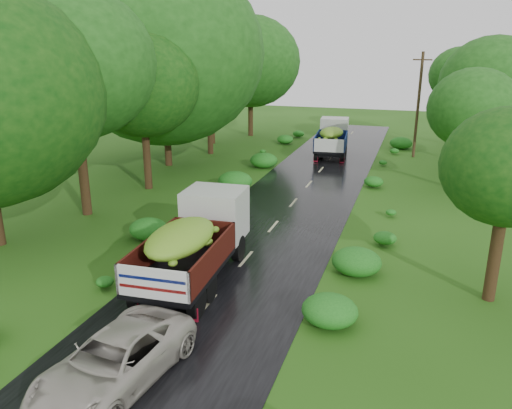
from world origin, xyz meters
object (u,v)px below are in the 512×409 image
at_px(truck_far, 332,136).
at_px(car, 115,360).
at_px(utility_pole, 418,104).
at_px(truck_near, 197,237).

bearing_deg(truck_far, car, -96.47).
height_order(car, utility_pole, utility_pole).
relative_size(truck_far, car, 1.35).
height_order(truck_far, utility_pole, utility_pole).
relative_size(car, utility_pole, 0.62).
bearing_deg(truck_near, car, -88.09).
bearing_deg(utility_pole, truck_far, -160.56).
bearing_deg(truck_far, truck_near, -98.13).
distance_m(car, utility_pole, 31.63).
height_order(truck_near, truck_far, truck_near).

